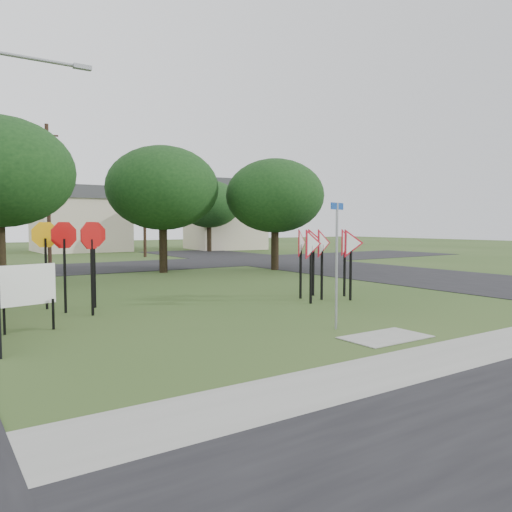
{
  "coord_description": "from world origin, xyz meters",
  "views": [
    {
      "loc": [
        -8.77,
        -10.15,
        2.6
      ],
      "look_at": [
        0.02,
        3.0,
        1.6
      ],
      "focal_mm": 35.0,
      "sensor_mm": 36.0,
      "label": 1
    }
  ],
  "objects_px": {
    "stop_sign_cluster": "(74,245)",
    "info_board": "(28,287)",
    "street_name_sign": "(337,257)",
    "yield_sign_cluster": "(324,246)"
  },
  "relations": [
    {
      "from": "yield_sign_cluster",
      "to": "info_board",
      "type": "distance_m",
      "value": 9.55
    },
    {
      "from": "stop_sign_cluster",
      "to": "info_board",
      "type": "distance_m",
      "value": 3.04
    },
    {
      "from": "info_board",
      "to": "yield_sign_cluster",
      "type": "bearing_deg",
      "value": 0.62
    },
    {
      "from": "yield_sign_cluster",
      "to": "stop_sign_cluster",
      "type": "bearing_deg",
      "value": 163.79
    },
    {
      "from": "street_name_sign",
      "to": "stop_sign_cluster",
      "type": "distance_m",
      "value": 7.87
    },
    {
      "from": "stop_sign_cluster",
      "to": "info_board",
      "type": "relative_size",
      "value": 1.65
    },
    {
      "from": "street_name_sign",
      "to": "yield_sign_cluster",
      "type": "bearing_deg",
      "value": 52.0
    },
    {
      "from": "stop_sign_cluster",
      "to": "yield_sign_cluster",
      "type": "distance_m",
      "value": 8.19
    },
    {
      "from": "stop_sign_cluster",
      "to": "yield_sign_cluster",
      "type": "relative_size",
      "value": 0.85
    },
    {
      "from": "street_name_sign",
      "to": "yield_sign_cluster",
      "type": "relative_size",
      "value": 0.99
    }
  ]
}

